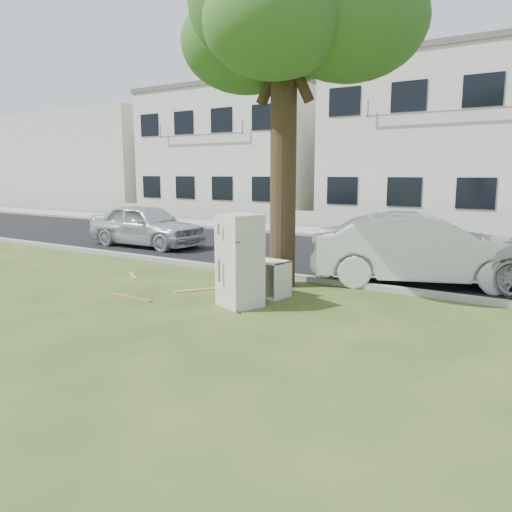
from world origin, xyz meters
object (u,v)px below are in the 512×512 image
Objects in this scene: fridge at (240,261)px; car_left at (146,225)px; cabinet at (265,278)px; car_center at (422,249)px.

fridge is 0.41× the size of car_left.
car_left is (-6.74, 3.50, 0.34)m from cabinet.
fridge is 8.08m from car_left.
cabinet is 7.61m from car_left.
cabinet is 3.53m from car_center.
car_left is at bearing 63.82° from car_center.
car_center is 1.13× the size of car_left.
car_center is at bearing 56.02° from cabinet.
cabinet is at bearing -118.23° from car_left.
car_center reaches higher than cabinet.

